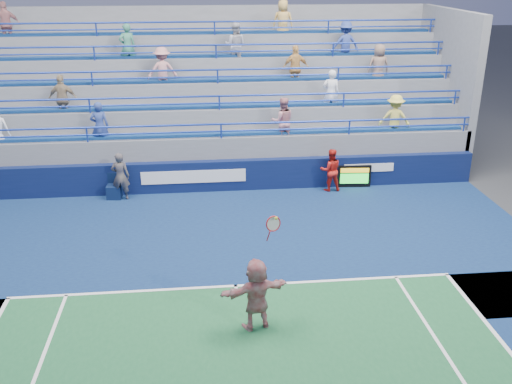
{
  "coord_description": "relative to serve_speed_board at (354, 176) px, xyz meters",
  "views": [
    {
      "loc": [
        -0.76,
        -12.23,
        7.48
      ],
      "look_at": [
        0.77,
        2.5,
        1.5
      ],
      "focal_mm": 40.0,
      "sensor_mm": 36.0,
      "label": 1
    }
  ],
  "objects": [
    {
      "name": "judge_chair",
      "position": [
        -8.37,
        -0.16,
        -0.14
      ],
      "size": [
        0.51,
        0.51,
        0.85
      ],
      "color": "#0C1A3B",
      "rests_on": "ground"
    },
    {
      "name": "ground",
      "position": [
        -4.68,
        -6.31,
        -0.41
      ],
      "size": [
        120.0,
        120.0,
        0.0
      ],
      "primitive_type": "plane",
      "color": "#333538"
    },
    {
      "name": "tennis_player",
      "position": [
        -4.34,
        -8.04,
        0.42
      ],
      "size": [
        1.62,
        0.88,
        2.67
      ],
      "color": "silver",
      "rests_on": "ground"
    },
    {
      "name": "ball_girl",
      "position": [
        -0.92,
        -0.23,
        0.35
      ],
      "size": [
        0.74,
        0.58,
        1.52
      ],
      "primitive_type": "imported",
      "rotation": [
        0.0,
        0.0,
        3.15
      ],
      "color": "red",
      "rests_on": "ground"
    },
    {
      "name": "bleacher_stand",
      "position": [
        -4.67,
        3.96,
        1.13
      ],
      "size": [
        18.0,
        5.62,
        6.13
      ],
      "color": "slate",
      "rests_on": "ground"
    },
    {
      "name": "serve_speed_board",
      "position": [
        0.0,
        0.0,
        0.0
      ],
      "size": [
        1.19,
        0.22,
        0.82
      ],
      "color": "black",
      "rests_on": "ground"
    },
    {
      "name": "sponsor_wall",
      "position": [
        -4.67,
        0.18,
        0.14
      ],
      "size": [
        18.0,
        0.32,
        1.1
      ],
      "color": "#0B163D",
      "rests_on": "ground"
    },
    {
      "name": "line_judge",
      "position": [
        -8.11,
        -0.29,
        0.41
      ],
      "size": [
        0.64,
        0.45,
        1.65
      ],
      "primitive_type": "imported",
      "rotation": [
        0.0,
        0.0,
        3.05
      ],
      "color": "#131834",
      "rests_on": "ground"
    }
  ]
}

